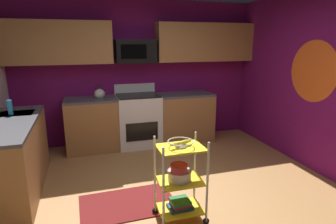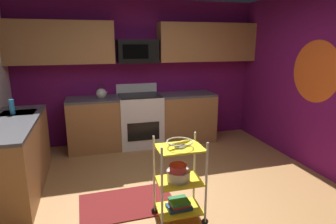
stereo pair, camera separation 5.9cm
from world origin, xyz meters
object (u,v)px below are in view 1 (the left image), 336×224
object	(u,v)px
oven_range	(138,120)
microwave	(135,51)
mixing_bowl_small	(179,168)
kettle	(100,94)
book_stack	(180,204)
dish_soap_bottle	(10,107)
fruit_bowl	(181,143)
rolling_cart	(180,181)
mixing_bowl_large	(179,175)

from	to	relation	value
oven_range	microwave	size ratio (longest dim) A/B	1.57
mixing_bowl_small	kettle	bearing A→B (deg)	104.23
book_stack	dish_soap_bottle	bearing A→B (deg)	139.92
microwave	fruit_bowl	xyz separation A→B (m)	(-0.02, -2.49, -0.82)
rolling_cart	kettle	bearing A→B (deg)	105.08
dish_soap_bottle	kettle	bearing A→B (deg)	34.10
fruit_bowl	dish_soap_bottle	distance (m)	2.43
mixing_bowl_small	rolling_cart	bearing A→B (deg)	53.03
kettle	dish_soap_bottle	world-z (taller)	kettle
mixing_bowl_small	kettle	xyz separation A→B (m)	(-0.61, 2.42, 0.38)
fruit_bowl	mixing_bowl_small	distance (m)	0.26
book_stack	oven_range	bearing A→B (deg)	89.52
book_stack	fruit_bowl	bearing A→B (deg)	90.00
book_stack	rolling_cart	bearing A→B (deg)	0.00
book_stack	kettle	distance (m)	2.60
microwave	mixing_bowl_small	size ratio (longest dim) A/B	3.85
mixing_bowl_small	fruit_bowl	bearing A→B (deg)	53.03
rolling_cart	fruit_bowl	bearing A→B (deg)	104.04
microwave	kettle	xyz separation A→B (m)	(-0.66, -0.11, -0.70)
mixing_bowl_small	microwave	bearing A→B (deg)	88.92
kettle	mixing_bowl_large	bearing A→B (deg)	-75.15
mixing_bowl_large	kettle	distance (m)	2.51
oven_range	mixing_bowl_small	xyz separation A→B (m)	(-0.05, -2.42, 0.14)
mixing_bowl_large	dish_soap_bottle	world-z (taller)	dish_soap_bottle
dish_soap_bottle	mixing_bowl_large	bearing A→B (deg)	-40.23
oven_range	book_stack	bearing A→B (deg)	-90.48
rolling_cart	mixing_bowl_small	distance (m)	0.17
mixing_bowl_small	book_stack	world-z (taller)	mixing_bowl_small
oven_range	kettle	world-z (taller)	kettle
oven_range	fruit_bowl	bearing A→B (deg)	-90.48
mixing_bowl_small	kettle	world-z (taller)	kettle
mixing_bowl_large	book_stack	distance (m)	0.34
mixing_bowl_small	kettle	size ratio (longest dim) A/B	0.69
mixing_bowl_small	dish_soap_bottle	bearing A→B (deg)	138.82
oven_range	mixing_bowl_large	size ratio (longest dim) A/B	4.37
dish_soap_bottle	book_stack	bearing A→B (deg)	-40.08
oven_range	mixing_bowl_small	size ratio (longest dim) A/B	6.04
oven_range	mixing_bowl_small	distance (m)	2.43
mixing_bowl_large	book_stack	bearing A→B (deg)	0.00
microwave	mixing_bowl_large	xyz separation A→B (m)	(-0.03, -2.49, -1.18)
book_stack	kettle	world-z (taller)	kettle
microwave	mixing_bowl_small	bearing A→B (deg)	-91.08
fruit_bowl	mixing_bowl_small	size ratio (longest dim) A/B	1.49
microwave	mixing_bowl_large	distance (m)	2.76
oven_range	book_stack	world-z (taller)	oven_range
fruit_bowl	kettle	world-z (taller)	kettle
book_stack	mixing_bowl_large	bearing A→B (deg)	180.00
fruit_bowl	mixing_bowl_large	world-z (taller)	fruit_bowl
mixing_bowl_small	book_stack	distance (m)	0.44
fruit_bowl	kettle	size ratio (longest dim) A/B	1.03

